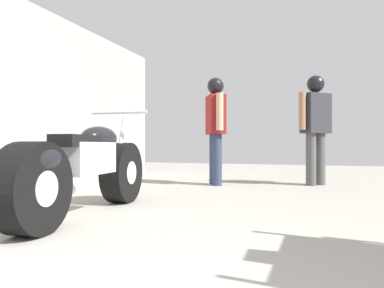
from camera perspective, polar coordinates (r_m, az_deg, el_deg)
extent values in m
plane|color=#9E998E|center=(3.94, 5.92, -9.21)|extent=(15.86, 15.86, 0.00)
cube|color=#A3A099|center=(5.44, -25.77, 7.11)|extent=(0.08, 7.27, 2.61)
cylinder|color=black|center=(3.97, -11.01, -4.45)|extent=(0.29, 0.66, 0.64)
cylinder|color=silver|center=(3.97, -11.01, -4.45)|extent=(0.26, 0.27, 0.24)
cylinder|color=black|center=(2.71, -23.86, -6.43)|extent=(0.29, 0.66, 0.64)
cylinder|color=silver|center=(2.71, -23.86, -6.43)|extent=(0.26, 0.27, 0.24)
cube|color=silver|center=(3.31, -16.21, -2.16)|extent=(0.31, 0.67, 0.28)
ellipsoid|color=black|center=(3.50, -14.42, 0.91)|extent=(0.32, 0.55, 0.22)
cube|color=black|center=(3.15, -17.83, 0.48)|extent=(0.27, 0.50, 0.10)
ellipsoid|color=black|center=(2.74, -23.22, -2.15)|extent=(0.31, 0.47, 0.24)
cylinder|color=silver|center=(3.92, -11.25, -0.09)|extent=(0.08, 0.26, 0.58)
cylinder|color=silver|center=(3.90, -11.49, 4.94)|extent=(0.62, 0.11, 0.04)
cylinder|color=silver|center=(3.15, -21.19, -7.33)|extent=(0.15, 0.56, 0.09)
cylinder|color=#2D3851|center=(5.53, 3.98, -2.50)|extent=(0.21, 0.21, 0.79)
cylinder|color=#2D3851|center=(5.72, 3.52, -2.42)|extent=(0.21, 0.21, 0.79)
cube|color=maroon|center=(5.64, 3.75, 4.62)|extent=(0.42, 0.50, 0.60)
cylinder|color=tan|center=(5.38, 4.41, 5.13)|extent=(0.15, 0.15, 0.55)
cylinder|color=tan|center=(5.91, 3.14, 4.65)|extent=(0.15, 0.15, 0.55)
sphere|color=black|center=(5.69, 3.74, 8.97)|extent=(0.22, 0.22, 0.22)
sphere|color=black|center=(5.70, 3.74, 9.13)|extent=(0.26, 0.26, 0.26)
cylinder|color=#4C4C4C|center=(5.82, 18.30, -2.32)|extent=(0.22, 0.22, 0.80)
cylinder|color=#4C4C4C|center=(5.96, 19.63, -2.26)|extent=(0.22, 0.22, 0.80)
cube|color=#2D2D33|center=(5.90, 18.96, 4.59)|extent=(0.47, 0.49, 0.61)
cylinder|color=#9E7051|center=(5.71, 17.06, 5.01)|extent=(0.15, 0.15, 0.56)
cylinder|color=#9E7051|center=(6.11, 20.74, 4.67)|extent=(0.15, 0.15, 0.56)
sphere|color=black|center=(5.96, 18.96, 8.81)|extent=(0.22, 0.22, 0.22)
sphere|color=black|center=(5.96, 18.96, 8.96)|extent=(0.26, 0.26, 0.26)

